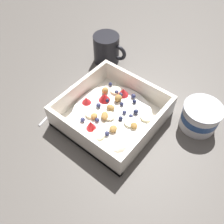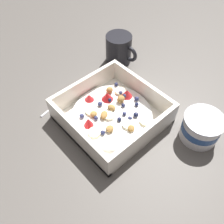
{
  "view_description": "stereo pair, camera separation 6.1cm",
  "coord_description": "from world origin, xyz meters",
  "px_view_note": "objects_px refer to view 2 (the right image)",
  "views": [
    {
      "loc": [
        0.25,
        -0.29,
        0.5
      ],
      "look_at": [
        0.01,
        0.01,
        0.03
      ],
      "focal_mm": 39.03,
      "sensor_mm": 36.0,
      "label": 1
    },
    {
      "loc": [
        0.29,
        -0.25,
        0.5
      ],
      "look_at": [
        0.01,
        0.01,
        0.03
      ],
      "focal_mm": 39.03,
      "sensor_mm": 36.0,
      "label": 2
    }
  ],
  "objects_px": {
    "fruit_bowl": "(112,114)",
    "yogurt_cup": "(201,128)",
    "coffee_mug": "(119,49)",
    "spoon": "(73,90)"
  },
  "relations": [
    {
      "from": "fruit_bowl",
      "to": "yogurt_cup",
      "type": "height_order",
      "value": "same"
    },
    {
      "from": "coffee_mug",
      "to": "spoon",
      "type": "bearing_deg",
      "value": -86.34
    },
    {
      "from": "spoon",
      "to": "coffee_mug",
      "type": "xyz_separation_m",
      "value": [
        -0.01,
        0.19,
        0.04
      ]
    },
    {
      "from": "spoon",
      "to": "yogurt_cup",
      "type": "relative_size",
      "value": 1.83
    },
    {
      "from": "spoon",
      "to": "yogurt_cup",
      "type": "bearing_deg",
      "value": 21.95
    },
    {
      "from": "fruit_bowl",
      "to": "coffee_mug",
      "type": "height_order",
      "value": "coffee_mug"
    },
    {
      "from": "coffee_mug",
      "to": "fruit_bowl",
      "type": "bearing_deg",
      "value": -47.54
    },
    {
      "from": "spoon",
      "to": "coffee_mug",
      "type": "relative_size",
      "value": 1.59
    },
    {
      "from": "fruit_bowl",
      "to": "yogurt_cup",
      "type": "distance_m",
      "value": 0.22
    },
    {
      "from": "yogurt_cup",
      "to": "coffee_mug",
      "type": "distance_m",
      "value": 0.35
    }
  ]
}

